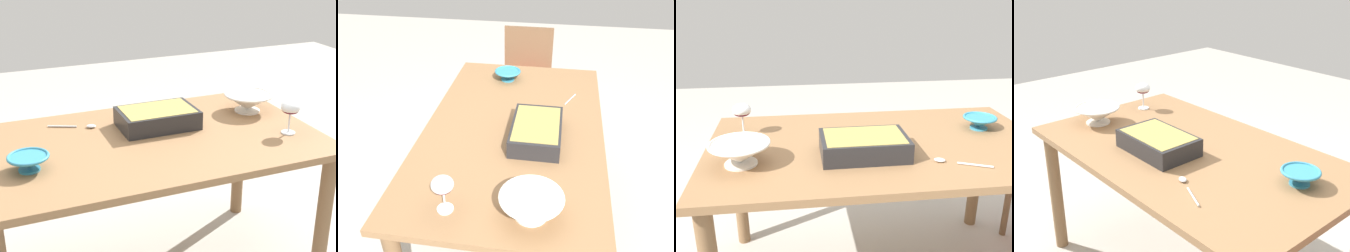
# 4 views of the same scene
# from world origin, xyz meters

# --- Properties ---
(ground_plane) EXTENTS (8.00, 8.00, 0.00)m
(ground_plane) POSITION_xyz_m (0.00, 0.00, 0.00)
(ground_plane) COLOR #B2ADA3
(dining_table) EXTENTS (1.49, 0.88, 0.73)m
(dining_table) POSITION_xyz_m (0.00, 0.00, 0.63)
(dining_table) COLOR olive
(dining_table) RESTS_ON ground_plane
(chair) EXTENTS (0.44, 0.40, 0.84)m
(chair) POSITION_xyz_m (1.10, 0.06, 0.47)
(chair) COLOR #B22D2D
(chair) RESTS_ON ground_plane
(wine_glass) EXTENTS (0.08, 0.08, 0.15)m
(wine_glass) POSITION_xyz_m (-0.60, 0.17, 0.84)
(wine_glass) COLOR white
(wine_glass) RESTS_ON dining_table
(casserole_dish) EXTENTS (0.35, 0.23, 0.09)m
(casserole_dish) POSITION_xyz_m (-0.09, -0.12, 0.77)
(casserole_dish) COLOR #262628
(casserole_dish) RESTS_ON dining_table
(mixing_bowl) EXTENTS (0.16, 0.16, 0.06)m
(mixing_bowl) POSITION_xyz_m (0.52, 0.11, 0.76)
(mixing_bowl) COLOR teal
(mixing_bowl) RESTS_ON dining_table
(small_bowl) EXTENTS (0.24, 0.24, 0.09)m
(small_bowl) POSITION_xyz_m (-0.58, -0.14, 0.78)
(small_bowl) COLOR white
(small_bowl) RESTS_ON dining_table
(serving_spoon) EXTENTS (0.21, 0.11, 0.01)m
(serving_spoon) POSITION_xyz_m (0.24, -0.24, 0.73)
(serving_spoon) COLOR silver
(serving_spoon) RESTS_ON dining_table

